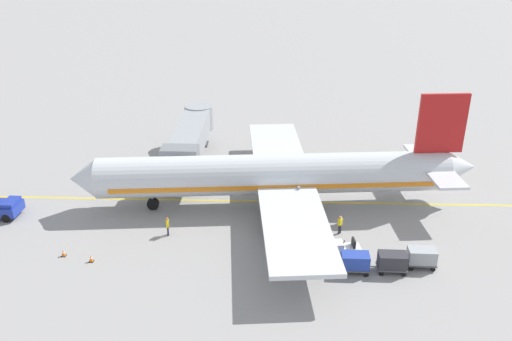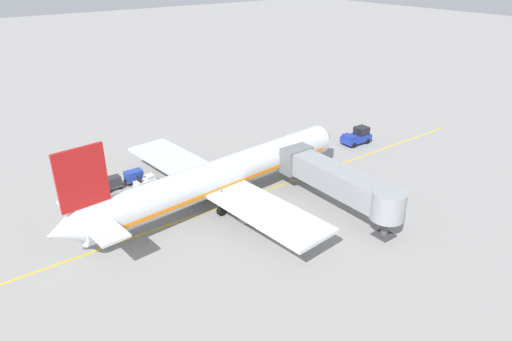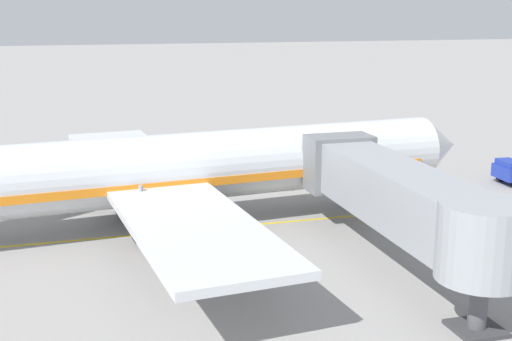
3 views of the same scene
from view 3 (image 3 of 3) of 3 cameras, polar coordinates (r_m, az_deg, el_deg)
ground_plane at (r=36.86m, az=-5.60°, el=-5.02°), size 400.00×400.00×0.00m
gate_lead_in_line at (r=36.86m, az=-5.60°, el=-5.01°), size 0.24×80.00×0.01m
parked_airliner at (r=36.61m, az=-7.74°, el=-0.02°), size 30.35×37.35×10.63m
jet_bridge at (r=31.02m, az=11.92°, el=-2.13°), size 15.97×3.50×4.98m
baggage_tug_lead at (r=45.00m, az=-15.88°, el=-1.13°), size 1.53×2.62×1.62m
baggage_cart_front at (r=46.85m, az=-16.71°, el=-0.33°), size 1.35×2.91×1.58m
baggage_cart_second_in_train at (r=46.86m, az=-20.12°, el=-0.58°), size 1.35×2.91×1.58m
ground_crew_wing_walker at (r=44.53m, az=3.03°, el=-0.46°), size 0.73×0.31×1.69m
ground_crew_loader at (r=41.45m, az=-16.02°, el=-2.03°), size 0.62×0.53×1.69m
safety_cone_nose_left at (r=50.71m, az=10.00°, el=0.30°), size 0.36×0.36×0.59m
safety_cone_nose_right at (r=50.32m, az=7.16°, el=0.29°), size 0.36×0.36×0.59m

